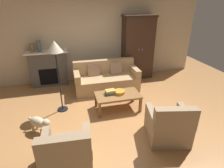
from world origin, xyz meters
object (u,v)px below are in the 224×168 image
Objects in this scene: fruit_bowl at (119,92)px; dog at (39,123)px; fireplace at (49,68)px; armoire at (138,48)px; coffee_table at (118,96)px; book_stack at (110,92)px; mantel_vase_bronze at (32,48)px; armchair_near_right at (168,126)px; armchair_near_left at (67,154)px; couch at (106,79)px; floor_lamp at (55,51)px; mantel_vase_slate at (39,46)px.

dog is at bearing -164.72° from fruit_bowl.
fireplace is 4.52× the size of fruit_bowl.
armoire is 2.37m from coffee_table.
mantel_vase_bronze is at bearing 135.53° from book_stack.
mantel_vase_bronze is at bearing 96.24° from dog.
armchair_near_right reaches higher than fruit_bowl.
couch is at bearing 65.45° from armchair_near_left.
book_stack is (-0.17, 0.07, 0.11)m from coffee_table.
armoire is 8.05× the size of mantel_vase_bronze.
armchair_near_left is at bearing -126.09° from armoire.
fireplace is 2.62m from fruit_bowl.
coffee_table is 3.00m from mantel_vase_bronze.
book_stack reaches higher than coffee_table.
fireplace is at bearing 101.87° from floor_lamp.
dog is (-2.48, 0.84, -0.07)m from armchair_near_right.
armoire is 2.28m from fruit_bowl.
coffee_table is at bearing -88.82° from couch.
book_stack is 0.15× the size of floor_lamp.
mantel_vase_bronze is (-2.09, 1.96, 0.89)m from coffee_table.
book_stack is (1.55, -1.91, -0.09)m from fireplace.
couch is at bearing -20.10° from mantel_vase_bronze.
mantel_vase_slate is 2.64m from dog.
armchair_near_right reaches higher than coffee_table.
book_stack is 1.76m from dog.
mantel_vase_bronze reaches higher than coffee_table.
mantel_vase_slate is 4.26m from armchair_near_right.
book_stack is (-1.40, -1.83, -0.58)m from armoire.
fireplace is at bearing 130.96° from coffee_table.
armchair_near_right is (0.61, -1.35, -0.14)m from fruit_bowl.
floor_lamp is at bearing 167.01° from coffee_table.
mantel_vase_slate reaches higher than fruit_bowl.
mantel_vase_bronze reaches higher than couch.
couch is at bearing 82.79° from book_stack.
couch is 2.60m from armchair_near_right.
dog is at bearing -165.44° from coffee_table.
armchair_near_left and armchair_near_right have the same top height.
fruit_bowl is at bearing -86.36° from couch.
armchair_near_right is (0.82, -1.38, -0.16)m from book_stack.
floor_lamp reaches higher than coffee_table.
fruit_bowl is 0.22m from book_stack.
mantel_vase_slate is (-1.89, 1.96, 0.91)m from coffee_table.
armchair_near_right is at bearing -74.87° from couch.
armchair_near_right is at bearing -18.68° from dog.
couch is (-1.26, -0.70, -0.74)m from armoire.
couch reaches higher than book_stack.
floor_lamp is (-2.02, 1.63, 1.21)m from armchair_near_right.
fireplace is at bearing 125.77° from armchair_near_right.
armoire is 1.20× the size of floor_lamp.
armoire is 3.96m from dog.
mantel_vase_slate is at bearing 127.93° from armchair_near_right.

